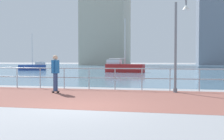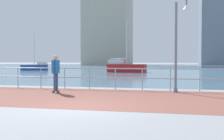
# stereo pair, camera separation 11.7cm
# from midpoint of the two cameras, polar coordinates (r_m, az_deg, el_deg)

# --- Properties ---
(ground) EXTENTS (220.00, 220.00, 0.00)m
(ground) POSITION_cam_midpoint_polar(r_m,az_deg,el_deg) (48.75, 9.02, 0.21)
(ground) COLOR gray
(brick_paving) EXTENTS (28.00, 6.02, 0.01)m
(brick_paving) POSITION_cam_midpoint_polar(r_m,az_deg,el_deg) (11.57, -2.05, -5.57)
(brick_paving) COLOR brown
(brick_paving) RESTS_ON ground
(harbor_water) EXTENTS (180.00, 88.00, 0.00)m
(harbor_water) POSITION_cam_midpoint_polar(r_m,az_deg,el_deg) (59.21, 9.61, 0.53)
(harbor_water) COLOR slate
(harbor_water) RESTS_ON ground
(waterfront_railing) EXTENTS (25.25, 0.06, 1.13)m
(waterfront_railing) POSITION_cam_midpoint_polar(r_m,az_deg,el_deg) (14.43, 0.93, -0.97)
(waterfront_railing) COLOR #9EADB7
(waterfront_railing) RESTS_ON ground
(lamppost) EXTENTS (0.75, 0.53, 4.85)m
(lamppost) POSITION_cam_midpoint_polar(r_m,az_deg,el_deg) (13.65, 13.86, 6.80)
(lamppost) COLOR slate
(lamppost) RESTS_ON ground
(skateboarder) EXTENTS (0.41, 0.56, 1.77)m
(skateboarder) POSITION_cam_midpoint_polar(r_m,az_deg,el_deg) (13.25, -11.22, -0.03)
(skateboarder) COLOR black
(skateboarder) RESTS_ON ground
(sailboat_white) EXTENTS (4.10, 2.31, 5.50)m
(sailboat_white) POSITION_cam_midpoint_polar(r_m,az_deg,el_deg) (43.42, -15.34, 0.63)
(sailboat_white) COLOR #284799
(sailboat_white) RESTS_ON ground
(sailboat_yellow) EXTENTS (4.97, 2.17, 6.75)m
(sailboat_yellow) POSITION_cam_midpoint_polar(r_m,az_deg,el_deg) (35.07, 2.84, 0.58)
(sailboat_yellow) COLOR #B21E1E
(sailboat_yellow) RESTS_ON ground
(tower_beige) EXTENTS (13.77, 15.16, 34.89)m
(tower_beige) POSITION_cam_midpoint_polar(r_m,az_deg,el_deg) (91.24, -0.68, 11.55)
(tower_beige) COLOR #B2AD99
(tower_beige) RESTS_ON ground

